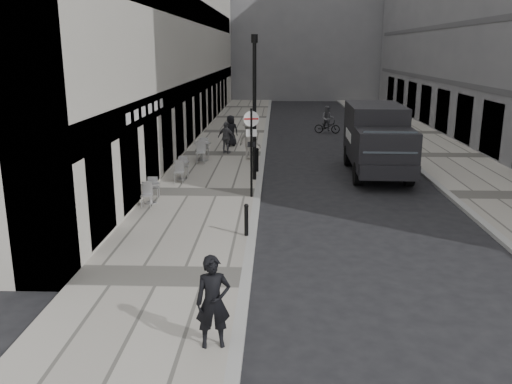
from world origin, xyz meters
TOP-DOWN VIEW (x-y plane):
  - ground at (0.00, 0.00)m, footprint 120.00×120.00m
  - sidewalk at (-2.00, 18.00)m, footprint 4.00×60.00m
  - far_sidewalk at (9.00, 18.00)m, footprint 4.00×60.00m
  - walking_man at (-0.40, -0.30)m, footprint 0.68×0.51m
  - sign_post at (-0.20, 9.75)m, footprint 0.54×0.12m
  - lamppost at (-0.20, 12.42)m, footprint 0.25×0.25m
  - bollard_near at (-0.15, 5.58)m, footprint 0.12×0.12m
  - bollard_far at (-0.15, 13.87)m, footprint 0.13×0.13m
  - panel_van at (4.95, 14.17)m, footprint 2.44×6.21m
  - cyclist at (3.91, 25.79)m, footprint 1.69×0.82m
  - pedestrian_a at (-1.85, 18.06)m, footprint 1.01×0.73m
  - pedestrian_b at (-0.60, 16.50)m, footprint 1.39×1.25m
  - pedestrian_c at (-1.80, 20.13)m, footprint 0.95×0.77m
  - cafe_table_near at (-3.60, 8.80)m, footprint 0.64×1.45m
  - cafe_table_mid at (-3.14, 12.28)m, footprint 0.68×1.53m
  - cafe_table_far at (-2.80, 16.15)m, footprint 0.78×1.76m

SIDE VIEW (x-z plane):
  - ground at x=0.00m, z-range 0.00..0.00m
  - sidewalk at x=-2.00m, z-range 0.00..0.12m
  - far_sidewalk at x=9.00m, z-range 0.00..0.12m
  - cafe_table_near at x=-3.60m, z-range 0.13..0.95m
  - bollard_near at x=-0.15m, z-range 0.12..0.99m
  - cafe_table_mid at x=-3.14m, z-range 0.13..0.99m
  - bollard_far at x=-0.15m, z-range 0.12..1.07m
  - cafe_table_far at x=-2.80m, z-range 0.13..1.13m
  - cyclist at x=3.91m, z-range -0.19..1.55m
  - pedestrian_a at x=-1.85m, z-range 0.12..1.72m
  - pedestrian_c at x=-1.80m, z-range 0.12..1.79m
  - walking_man at x=-0.40m, z-range 0.12..1.80m
  - pedestrian_b at x=-0.60m, z-range 0.12..1.99m
  - panel_van at x=4.95m, z-range 0.18..3.08m
  - sign_post at x=-0.20m, z-range 0.57..3.70m
  - lamppost at x=-0.20m, z-range 0.44..6.08m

